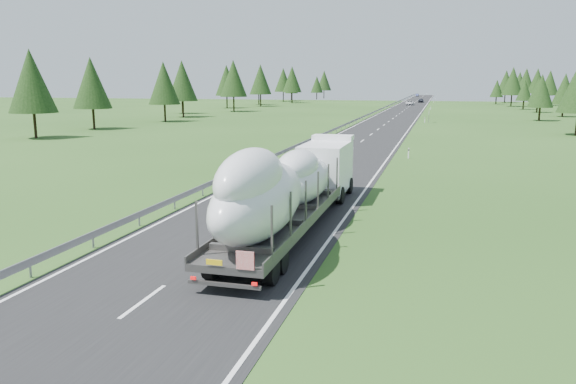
% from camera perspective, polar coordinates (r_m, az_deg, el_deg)
% --- Properties ---
extents(ground, '(400.00, 400.00, 0.00)m').
position_cam_1_polar(ground, '(27.59, -5.25, -4.19)').
color(ground, '#244717').
rests_on(ground, ground).
extents(road_surface, '(10.00, 400.00, 0.02)m').
position_cam_1_polar(road_surface, '(125.47, 11.00, 7.62)').
color(road_surface, black).
rests_on(road_surface, ground).
extents(guardrail, '(0.10, 400.00, 0.76)m').
position_cam_1_polar(guardrail, '(125.89, 8.58, 7.98)').
color(guardrail, slate).
rests_on(guardrail, ground).
extents(marker_posts, '(0.13, 350.08, 1.00)m').
position_cam_1_polar(marker_posts, '(180.06, 14.45, 8.65)').
color(marker_posts, silver).
rests_on(marker_posts, ground).
extents(highway_sign, '(0.08, 0.90, 2.60)m').
position_cam_1_polar(highway_sign, '(105.07, 14.13, 7.83)').
color(highway_sign, slate).
rests_on(highway_sign, ground).
extents(tree_line_left, '(15.01, 258.26, 12.60)m').
position_cam_1_polar(tree_line_left, '(137.28, -7.91, 11.09)').
color(tree_line_left, black).
rests_on(tree_line_left, ground).
extents(boat_truck, '(2.90, 20.70, 4.82)m').
position_cam_1_polar(boat_truck, '(27.05, 0.23, 0.83)').
color(boat_truck, white).
rests_on(boat_truck, ground).
extents(distant_van, '(2.47, 5.16, 1.42)m').
position_cam_1_polar(distant_van, '(183.30, 12.25, 8.84)').
color(distant_van, silver).
rests_on(distant_van, ground).
extents(distant_car_dark, '(1.86, 4.49, 1.52)m').
position_cam_1_polar(distant_car_dark, '(207.30, 13.35, 9.05)').
color(distant_car_dark, black).
rests_on(distant_car_dark, ground).
extents(distant_car_blue, '(1.56, 4.19, 1.37)m').
position_cam_1_polar(distant_car_blue, '(293.65, 12.99, 9.58)').
color(distant_car_blue, navy).
rests_on(distant_car_blue, ground).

